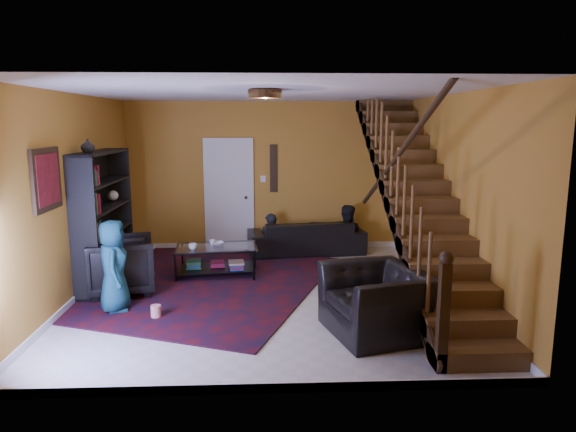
# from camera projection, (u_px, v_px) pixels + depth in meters

# --- Properties ---
(floor) EXTENTS (5.50, 5.50, 0.00)m
(floor) POSITION_uv_depth(u_px,v_px,m) (266.00, 294.00, 7.32)
(floor) COLOR beige
(floor) RESTS_ON ground
(room) EXTENTS (5.50, 5.50, 5.50)m
(room) POSITION_uv_depth(u_px,v_px,m) (187.00, 266.00, 8.57)
(room) COLOR #BD772A
(room) RESTS_ON ground
(staircase) EXTENTS (0.95, 5.02, 3.18)m
(staircase) POSITION_uv_depth(u_px,v_px,m) (418.00, 196.00, 7.16)
(staircase) COLOR brown
(staircase) RESTS_ON floor
(bookshelf) EXTENTS (0.35, 1.80, 2.00)m
(bookshelf) POSITION_uv_depth(u_px,v_px,m) (105.00, 221.00, 7.64)
(bookshelf) COLOR black
(bookshelf) RESTS_ON floor
(door) EXTENTS (0.82, 0.05, 2.05)m
(door) POSITION_uv_depth(u_px,v_px,m) (229.00, 196.00, 9.79)
(door) COLOR silver
(door) RESTS_ON floor
(framed_picture) EXTENTS (0.04, 0.74, 0.74)m
(framed_picture) POSITION_uv_depth(u_px,v_px,m) (46.00, 179.00, 6.01)
(framed_picture) COLOR maroon
(framed_picture) RESTS_ON room
(wall_hanging) EXTENTS (0.14, 0.03, 0.90)m
(wall_hanging) POSITION_uv_depth(u_px,v_px,m) (274.00, 168.00, 9.73)
(wall_hanging) COLOR black
(wall_hanging) RESTS_ON room
(ceiling_fixture) EXTENTS (0.40, 0.40, 0.10)m
(ceiling_fixture) POSITION_uv_depth(u_px,v_px,m) (265.00, 94.00, 6.04)
(ceiling_fixture) COLOR #3F2814
(ceiling_fixture) RESTS_ON room
(rug) EXTENTS (4.72, 5.01, 0.02)m
(rug) POSITION_uv_depth(u_px,v_px,m) (196.00, 282.00, 7.80)
(rug) COLOR #3F0B11
(rug) RESTS_ON floor
(sofa) EXTENTS (2.22, 1.10, 0.62)m
(sofa) POSITION_uv_depth(u_px,v_px,m) (306.00, 237.00, 9.56)
(sofa) COLOR black
(sofa) RESTS_ON floor
(armchair_left) EXTENTS (1.09, 1.07, 0.82)m
(armchair_left) POSITION_uv_depth(u_px,v_px,m) (122.00, 265.00, 7.29)
(armchair_left) COLOR black
(armchair_left) RESTS_ON floor
(armchair_right) EXTENTS (1.30, 1.40, 0.76)m
(armchair_right) POSITION_uv_depth(u_px,v_px,m) (376.00, 301.00, 5.91)
(armchair_right) COLOR black
(armchair_right) RESTS_ON floor
(person_adult_a) EXTENTS (0.46, 0.32, 1.20)m
(person_adult_a) POSITION_uv_depth(u_px,v_px,m) (271.00, 245.00, 9.61)
(person_adult_a) COLOR black
(person_adult_a) RESTS_ON sofa
(person_adult_b) EXTENTS (0.70, 0.56, 1.35)m
(person_adult_b) POSITION_uv_depth(u_px,v_px,m) (346.00, 240.00, 9.65)
(person_adult_b) COLOR black
(person_adult_b) RESTS_ON sofa
(person_child) EXTENTS (0.50, 0.66, 1.20)m
(person_child) POSITION_uv_depth(u_px,v_px,m) (114.00, 266.00, 6.55)
(person_child) COLOR navy
(person_child) RESTS_ON armchair_left
(coffee_table) EXTENTS (1.33, 0.87, 0.48)m
(coffee_table) POSITION_uv_depth(u_px,v_px,m) (217.00, 259.00, 8.14)
(coffee_table) COLOR black
(coffee_table) RESTS_ON floor
(cup_a) EXTENTS (0.15, 0.15, 0.10)m
(cup_a) POSITION_uv_depth(u_px,v_px,m) (193.00, 247.00, 7.89)
(cup_a) COLOR #999999
(cup_a) RESTS_ON coffee_table
(cup_b) EXTENTS (0.12, 0.12, 0.08)m
(cup_b) POSITION_uv_depth(u_px,v_px,m) (212.00, 242.00, 8.19)
(cup_b) COLOR #999999
(cup_b) RESTS_ON coffee_table
(bowl) EXTENTS (0.25, 0.25, 0.05)m
(bowl) POSITION_uv_depth(u_px,v_px,m) (218.00, 243.00, 8.20)
(bowl) COLOR #999999
(bowl) RESTS_ON coffee_table
(vase) EXTENTS (0.18, 0.18, 0.19)m
(vase) POSITION_uv_depth(u_px,v_px,m) (88.00, 146.00, 6.94)
(vase) COLOR #999999
(vase) RESTS_ON bookshelf
(popcorn_bucket) EXTENTS (0.15, 0.15, 0.15)m
(popcorn_bucket) POSITION_uv_depth(u_px,v_px,m) (156.00, 311.00, 6.39)
(popcorn_bucket) COLOR red
(popcorn_bucket) RESTS_ON rug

